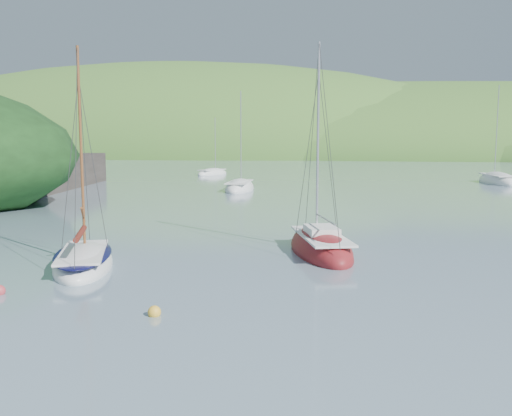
% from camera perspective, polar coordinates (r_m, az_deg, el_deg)
% --- Properties ---
extents(ground, '(700.00, 700.00, 0.00)m').
position_cam_1_polar(ground, '(17.40, -10.08, -11.70)').
color(ground, slate).
rests_on(ground, ground).
extents(shoreline_hills, '(690.00, 135.00, 56.00)m').
position_cam_1_polar(shoreline_hills, '(188.46, 6.61, 5.44)').
color(shoreline_hills, '#3D6B29').
rests_on(shoreline_hills, ground).
extents(daysailer_white, '(4.75, 7.00, 10.11)m').
position_cam_1_polar(daysailer_white, '(25.69, -16.87, -5.20)').
color(daysailer_white, white).
rests_on(daysailer_white, ground).
extents(sloop_red, '(4.73, 7.82, 10.95)m').
position_cam_1_polar(sloop_red, '(27.73, 6.47, -4.06)').
color(sloop_red, maroon).
rests_on(sloop_red, ground).
extents(distant_sloop_a, '(3.22, 7.98, 11.17)m').
position_cam_1_polar(distant_sloop_a, '(59.32, -1.66, 1.95)').
color(distant_sloop_a, white).
rests_on(distant_sloop_a, ground).
extents(distant_sloop_b, '(4.45, 9.28, 12.71)m').
position_cam_1_polar(distant_sloop_b, '(74.05, 23.00, 2.44)').
color(distant_sloop_b, white).
rests_on(distant_sloop_b, ground).
extents(distant_sloop_c, '(4.33, 6.70, 9.02)m').
position_cam_1_polar(distant_sloop_c, '(83.65, -4.38, 3.44)').
color(distant_sloop_c, white).
rests_on(distant_sloop_c, ground).
extents(mooring_buoys, '(20.30, 9.88, 0.45)m').
position_cam_1_polar(mooring_buoys, '(21.32, 1.17, -7.71)').
color(mooring_buoys, yellow).
rests_on(mooring_buoys, ground).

